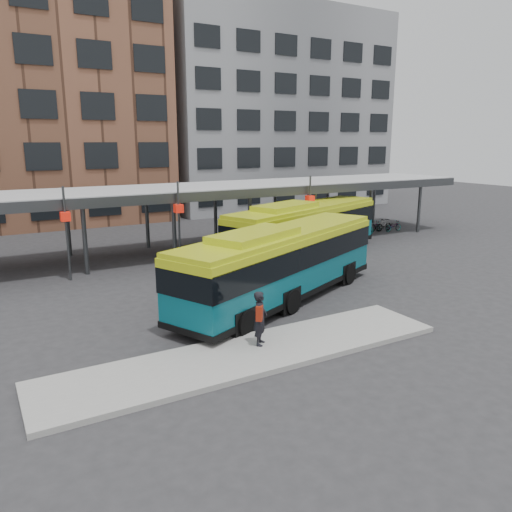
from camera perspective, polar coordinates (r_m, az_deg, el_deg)
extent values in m
plane|color=#28282B|center=(22.12, 8.13, -5.53)|extent=(120.00, 120.00, 0.00)
cube|color=gray|center=(16.89, -0.54, -11.13)|extent=(14.00, 3.00, 0.18)
cube|color=#999B9E|center=(32.33, -6.04, 7.69)|extent=(40.00, 6.00, 0.35)
cube|color=#383A3D|center=(29.64, -3.65, 6.95)|extent=(40.00, 0.15, 0.55)
cylinder|color=#383A3D|center=(27.87, -18.97, 1.81)|extent=(0.24, 0.24, 3.80)
cylinder|color=#383A3D|center=(32.72, -20.70, 3.27)|extent=(0.24, 0.24, 3.80)
cylinder|color=#383A3D|center=(29.19, -9.32, 2.84)|extent=(0.24, 0.24, 3.80)
cylinder|color=#383A3D|center=(33.86, -12.34, 4.12)|extent=(0.24, 0.24, 3.80)
cylinder|color=#383A3D|center=(31.26, -0.71, 3.69)|extent=(0.24, 0.24, 3.80)
cylinder|color=#383A3D|center=(35.66, -4.65, 4.82)|extent=(0.24, 0.24, 3.80)
cylinder|color=#383A3D|center=(33.95, 6.69, 4.36)|extent=(0.24, 0.24, 3.80)
cylinder|color=#383A3D|center=(38.04, 2.20, 5.38)|extent=(0.24, 0.24, 3.80)
cylinder|color=#383A3D|center=(37.12, 12.93, 4.86)|extent=(0.24, 0.24, 3.80)
cylinder|color=#383A3D|center=(40.90, 8.18, 5.80)|extent=(0.24, 0.24, 3.80)
cylinder|color=#383A3D|center=(40.67, 18.15, 5.24)|extent=(0.24, 0.24, 3.80)
cylinder|color=#383A3D|center=(44.13, 13.33, 6.11)|extent=(0.24, 0.24, 3.80)
cylinder|color=#383A3D|center=(26.84, -20.80, 2.34)|extent=(0.12, 0.12, 4.80)
cube|color=red|center=(26.70, -20.96, 4.24)|extent=(0.45, 0.45, 0.45)
cylinder|color=#383A3D|center=(28.37, -8.78, 3.59)|extent=(0.12, 0.12, 4.80)
cube|color=red|center=(28.23, -8.85, 5.39)|extent=(0.45, 0.45, 0.45)
cylinder|color=#383A3D|center=(32.66, 6.14, 4.91)|extent=(0.12, 0.12, 4.80)
cube|color=red|center=(32.54, 6.18, 6.48)|extent=(0.45, 0.45, 0.45)
cube|color=slate|center=(56.54, 1.08, 16.15)|extent=(24.00, 14.00, 20.00)
cube|color=#08505E|center=(22.08, 3.01, -0.96)|extent=(12.41, 7.47, 2.59)
cube|color=black|center=(21.96, 3.02, 0.35)|extent=(12.48, 7.55, 0.99)
cube|color=#ACBB13|center=(21.78, 3.05, 2.61)|extent=(12.37, 7.38, 0.21)
cube|color=#ACBB13|center=(20.06, -0.16, 2.32)|extent=(4.55, 3.40, 0.36)
cube|color=black|center=(22.39, 2.97, -3.87)|extent=(12.49, 7.55, 0.25)
cylinder|color=black|center=(25.30, 10.51, -2.00)|extent=(1.07, 0.71, 1.04)
cylinder|color=black|center=(26.43, 5.57, -1.19)|extent=(1.07, 0.71, 1.04)
cylinder|color=black|center=(20.74, 4.04, -5.20)|extent=(1.07, 0.71, 1.04)
cylinder|color=black|center=(22.11, -1.55, -4.00)|extent=(1.07, 0.71, 1.04)
cylinder|color=black|center=(18.31, -1.16, -7.69)|extent=(1.07, 0.71, 1.04)
cylinder|color=black|center=(19.85, -7.04, -6.12)|extent=(1.07, 0.71, 1.04)
cube|color=#08505E|center=(30.58, 5.66, 2.98)|extent=(12.63, 6.88, 2.61)
cube|color=black|center=(30.50, 5.68, 3.94)|extent=(12.70, 6.96, 0.99)
cube|color=#ACBB13|center=(30.37, 5.72, 5.59)|extent=(12.59, 6.78, 0.21)
cube|color=#ACBB13|center=(28.64, 3.40, 5.60)|extent=(4.57, 3.24, 0.37)
cube|color=black|center=(30.81, 5.61, 0.82)|extent=(12.71, 6.96, 0.25)
cylinder|color=black|center=(33.69, 11.37, 1.74)|extent=(1.09, 0.66, 1.04)
cylinder|color=black|center=(34.93, 7.69, 2.28)|extent=(1.09, 0.66, 1.04)
cylinder|color=black|center=(29.10, 6.32, 0.13)|extent=(1.09, 0.66, 1.04)
cylinder|color=black|center=(30.52, 2.32, 0.82)|extent=(1.09, 0.66, 1.04)
cylinder|color=black|center=(26.60, 2.63, -1.04)|extent=(1.09, 0.66, 1.04)
cylinder|color=black|center=(28.15, -1.52, -0.24)|extent=(1.09, 0.66, 1.04)
imported|color=black|center=(17.06, 0.50, -7.11)|extent=(0.79, 0.82, 1.89)
cube|color=maroon|center=(16.80, 0.41, -6.52)|extent=(0.38, 0.40, 0.50)
imported|color=slate|center=(37.52, 10.35, 2.86)|extent=(1.81, 0.66, 0.94)
imported|color=slate|center=(38.20, 11.08, 3.09)|extent=(1.82, 0.91, 1.06)
imported|color=slate|center=(38.45, 12.14, 3.04)|extent=(1.92, 0.92, 0.97)
imported|color=slate|center=(39.57, 12.60, 3.32)|extent=(1.69, 0.62, 0.99)
imported|color=slate|center=(40.07, 13.27, 3.31)|extent=(1.68, 0.69, 0.86)
imported|color=slate|center=(40.70, 14.43, 3.46)|extent=(1.62, 0.56, 0.96)
imported|color=slate|center=(40.75, 15.42, 3.33)|extent=(1.63, 0.59, 0.85)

